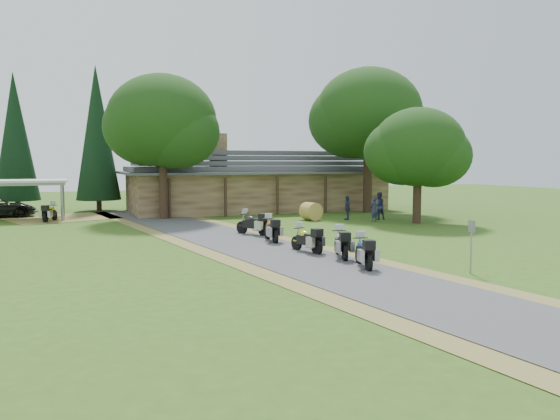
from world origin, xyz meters
name	(u,v)px	position (x,y,z in m)	size (l,w,h in m)	color
ground	(320,267)	(0.00, 0.00, 0.00)	(120.00, 120.00, 0.00)	#315718
driveway	(270,251)	(-0.50, 4.00, 0.00)	(46.00, 46.00, 0.00)	#48484B
lodge	(257,180)	(6.00, 24.00, 2.45)	(21.40, 9.40, 4.90)	brown
carport	(18,200)	(-11.63, 22.73, 1.35)	(6.22, 4.15, 2.70)	silver
motorcycle_row_a	(364,251)	(1.41, -0.77, 0.64)	(1.86, 0.61, 1.27)	navy
motorcycle_row_b	(341,242)	(1.60, 1.32, 0.65)	(1.91, 0.62, 1.31)	#AFB3B7
motorcycle_row_c	(307,238)	(0.86, 3.09, 0.62)	(1.83, 0.60, 1.25)	gold
motorcycle_row_d	(271,228)	(0.61, 6.70, 0.66)	(1.93, 0.63, 1.32)	#BD641E
motorcycle_row_e	(253,222)	(0.54, 9.30, 0.68)	(1.99, 0.65, 1.36)	black
motorcycle_carport_a	(50,212)	(-9.64, 20.71, 0.63)	(1.85, 0.61, 1.27)	#E3B700
person_a	(374,207)	(10.05, 12.57, 0.95)	(0.54, 0.39, 1.91)	#292F51
person_b	(379,204)	(11.10, 13.68, 1.09)	(0.62, 0.45, 2.18)	#292F51
person_c	(347,206)	(9.00, 14.24, 0.96)	(0.54, 0.39, 1.91)	#292F51
hay_bale	(311,211)	(6.64, 14.99, 0.60)	(1.20, 1.20, 1.10)	#A8853D
sign_post	(471,247)	(4.32, -3.11, 0.95)	(0.34, 0.06, 1.89)	gray
oak_lodge_left	(162,140)	(-2.43, 19.39, 5.40)	(7.36, 7.36, 10.80)	#16340F
oak_lodge_right	(368,133)	(13.17, 18.63, 6.15)	(8.23, 8.23, 12.30)	#16340F
oak_driveway	(418,162)	(12.16, 10.84, 3.91)	(5.88, 5.88, 7.82)	#16340F
cedar_near	(97,138)	(-6.13, 27.57, 5.77)	(3.45, 3.45, 11.54)	black
cedar_far	(15,142)	(-12.10, 29.37, 5.46)	(3.40, 3.40, 10.93)	black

